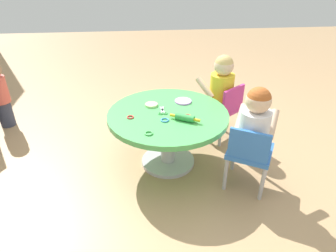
{
  "coord_description": "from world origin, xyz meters",
  "views": [
    {
      "loc": [
        -2.0,
        0.2,
        1.52
      ],
      "look_at": [
        0.0,
        0.0,
        0.35
      ],
      "focal_mm": 31.69,
      "sensor_mm": 36.0,
      "label": 1
    }
  ],
  "objects_px": {
    "craft_table": "(168,125)",
    "child_chair_right": "(223,108)",
    "craft_scissors": "(163,112)",
    "rolling_pin": "(185,118)",
    "seated_child_right": "(222,84)",
    "child_chair_left": "(249,153)",
    "seated_child_left": "(255,122)"
  },
  "relations": [
    {
      "from": "child_chair_right",
      "to": "rolling_pin",
      "type": "height_order",
      "value": "child_chair_right"
    },
    {
      "from": "child_chair_left",
      "to": "seated_child_right",
      "type": "xyz_separation_m",
      "value": [
        0.74,
        0.03,
        0.23
      ]
    },
    {
      "from": "child_chair_left",
      "to": "rolling_pin",
      "type": "relative_size",
      "value": 2.52
    },
    {
      "from": "craft_table",
      "to": "child_chair_left",
      "type": "height_order",
      "value": "child_chair_left"
    },
    {
      "from": "craft_table",
      "to": "child_chair_right",
      "type": "height_order",
      "value": "child_chair_right"
    },
    {
      "from": "rolling_pin",
      "to": "craft_scissors",
      "type": "bearing_deg",
      "value": 45.05
    },
    {
      "from": "child_chair_right",
      "to": "rolling_pin",
      "type": "relative_size",
      "value": 2.52
    },
    {
      "from": "craft_table",
      "to": "seated_child_right",
      "type": "xyz_separation_m",
      "value": [
        0.39,
        -0.51,
        0.17
      ]
    },
    {
      "from": "child_chair_right",
      "to": "craft_scissors",
      "type": "bearing_deg",
      "value": 120.86
    },
    {
      "from": "rolling_pin",
      "to": "craft_table",
      "type": "bearing_deg",
      "value": 38.48
    },
    {
      "from": "rolling_pin",
      "to": "child_chair_left",
      "type": "bearing_deg",
      "value": -115.82
    },
    {
      "from": "craft_table",
      "to": "child_chair_left",
      "type": "relative_size",
      "value": 1.74
    },
    {
      "from": "seated_child_right",
      "to": "rolling_pin",
      "type": "distance_m",
      "value": 0.67
    },
    {
      "from": "seated_child_right",
      "to": "child_chair_left",
      "type": "bearing_deg",
      "value": -177.69
    },
    {
      "from": "child_chair_right",
      "to": "rolling_pin",
      "type": "xyz_separation_m",
      "value": [
        -0.49,
        0.43,
        0.19
      ]
    },
    {
      "from": "child_chair_left",
      "to": "craft_table",
      "type": "bearing_deg",
      "value": 57.41
    },
    {
      "from": "child_chair_right",
      "to": "rolling_pin",
      "type": "distance_m",
      "value": 0.68
    },
    {
      "from": "seated_child_left",
      "to": "seated_child_right",
      "type": "bearing_deg",
      "value": 4.02
    },
    {
      "from": "craft_table",
      "to": "child_chair_right",
      "type": "bearing_deg",
      "value": -56.45
    },
    {
      "from": "child_chair_right",
      "to": "seated_child_right",
      "type": "height_order",
      "value": "seated_child_right"
    },
    {
      "from": "seated_child_left",
      "to": "child_chair_right",
      "type": "xyz_separation_m",
      "value": [
        0.67,
        0.03,
        -0.23
      ]
    },
    {
      "from": "rolling_pin",
      "to": "seated_child_left",
      "type": "bearing_deg",
      "value": -111.14
    },
    {
      "from": "child_chair_left",
      "to": "seated_child_right",
      "type": "height_order",
      "value": "seated_child_right"
    },
    {
      "from": "craft_scissors",
      "to": "craft_table",
      "type": "bearing_deg",
      "value": -106.07
    },
    {
      "from": "craft_table",
      "to": "craft_scissors",
      "type": "relative_size",
      "value": 6.92
    },
    {
      "from": "craft_table",
      "to": "craft_scissors",
      "type": "xyz_separation_m",
      "value": [
        0.01,
        0.04,
        0.11
      ]
    },
    {
      "from": "child_chair_left",
      "to": "seated_child_right",
      "type": "distance_m",
      "value": 0.77
    },
    {
      "from": "craft_table",
      "to": "child_chair_left",
      "type": "xyz_separation_m",
      "value": [
        -0.35,
        -0.54,
        -0.06
      ]
    },
    {
      "from": "seated_child_left",
      "to": "rolling_pin",
      "type": "xyz_separation_m",
      "value": [
        0.18,
        0.45,
        -0.04
      ]
    },
    {
      "from": "child_chair_right",
      "to": "craft_scissors",
      "type": "xyz_separation_m",
      "value": [
        -0.35,
        0.58,
        0.17
      ]
    },
    {
      "from": "craft_table",
      "to": "seated_child_left",
      "type": "xyz_separation_m",
      "value": [
        -0.31,
        -0.56,
        0.17
      ]
    },
    {
      "from": "child_chair_right",
      "to": "craft_scissors",
      "type": "height_order",
      "value": "child_chair_right"
    }
  ]
}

